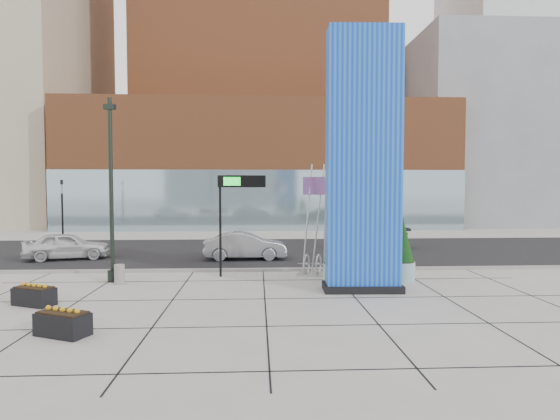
{
  "coord_description": "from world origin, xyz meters",
  "views": [
    {
      "loc": [
        0.77,
        -16.16,
        3.72
      ],
      "look_at": [
        1.64,
        2.0,
        2.77
      ],
      "focal_mm": 30.0,
      "sensor_mm": 36.0,
      "label": 1
    }
  ],
  "objects_px": {
    "concrete_bollard": "(119,274)",
    "car_silver_mid": "(245,246)",
    "car_white_west": "(67,246)",
    "blue_pylon": "(363,165)",
    "lamp_post": "(111,207)",
    "overhead_street_sign": "(237,190)",
    "public_art_sculpture": "(324,246)"
  },
  "relations": [
    {
      "from": "concrete_bollard",
      "to": "public_art_sculpture",
      "type": "bearing_deg",
      "value": 10.16
    },
    {
      "from": "blue_pylon",
      "to": "lamp_post",
      "type": "distance_m",
      "value": 9.64
    },
    {
      "from": "overhead_street_sign",
      "to": "car_white_west",
      "type": "relative_size",
      "value": 1.03
    },
    {
      "from": "concrete_bollard",
      "to": "overhead_street_sign",
      "type": "height_order",
      "value": "overhead_street_sign"
    },
    {
      "from": "blue_pylon",
      "to": "public_art_sculpture",
      "type": "distance_m",
      "value": 4.46
    },
    {
      "from": "concrete_bollard",
      "to": "car_white_west",
      "type": "bearing_deg",
      "value": 125.58
    },
    {
      "from": "public_art_sculpture",
      "to": "blue_pylon",
      "type": "bearing_deg",
      "value": -50.36
    },
    {
      "from": "lamp_post",
      "to": "concrete_bollard",
      "type": "distance_m",
      "value": 2.6
    },
    {
      "from": "lamp_post",
      "to": "overhead_street_sign",
      "type": "bearing_deg",
      "value": 9.46
    },
    {
      "from": "public_art_sculpture",
      "to": "overhead_street_sign",
      "type": "bearing_deg",
      "value": -155.96
    },
    {
      "from": "blue_pylon",
      "to": "car_white_west",
      "type": "xyz_separation_m",
      "value": [
        -13.26,
        7.62,
        -3.74
      ]
    },
    {
      "from": "concrete_bollard",
      "to": "car_silver_mid",
      "type": "relative_size",
      "value": 0.18
    },
    {
      "from": "public_art_sculpture",
      "to": "concrete_bollard",
      "type": "relative_size",
      "value": 6.24
    },
    {
      "from": "public_art_sculpture",
      "to": "overhead_street_sign",
      "type": "relative_size",
      "value": 1.12
    },
    {
      "from": "lamp_post",
      "to": "overhead_street_sign",
      "type": "xyz_separation_m",
      "value": [
        4.8,
        0.8,
        0.66
      ]
    },
    {
      "from": "overhead_street_sign",
      "to": "car_silver_mid",
      "type": "bearing_deg",
      "value": 85.23
    },
    {
      "from": "lamp_post",
      "to": "public_art_sculpture",
      "type": "relative_size",
      "value": 1.52
    },
    {
      "from": "concrete_bollard",
      "to": "lamp_post",
      "type": "bearing_deg",
      "value": 129.2
    },
    {
      "from": "concrete_bollard",
      "to": "overhead_street_sign",
      "type": "relative_size",
      "value": 0.18
    },
    {
      "from": "concrete_bollard",
      "to": "car_silver_mid",
      "type": "xyz_separation_m",
      "value": [
        4.58,
        5.65,
        0.31
      ]
    },
    {
      "from": "public_art_sculpture",
      "to": "car_silver_mid",
      "type": "height_order",
      "value": "public_art_sculpture"
    },
    {
      "from": "blue_pylon",
      "to": "car_white_west",
      "type": "height_order",
      "value": "blue_pylon"
    },
    {
      "from": "car_white_west",
      "to": "lamp_post",
      "type": "bearing_deg",
      "value": -158.79
    },
    {
      "from": "blue_pylon",
      "to": "lamp_post",
      "type": "xyz_separation_m",
      "value": [
        -9.31,
        2.02,
        -1.53
      ]
    },
    {
      "from": "car_white_west",
      "to": "car_silver_mid",
      "type": "height_order",
      "value": "car_white_west"
    },
    {
      "from": "concrete_bollard",
      "to": "car_white_west",
      "type": "distance_m",
      "value": 7.5
    },
    {
      "from": "blue_pylon",
      "to": "car_white_west",
      "type": "bearing_deg",
      "value": 152.23
    },
    {
      "from": "blue_pylon",
      "to": "overhead_street_sign",
      "type": "relative_size",
      "value": 2.21
    },
    {
      "from": "lamp_post",
      "to": "concrete_bollard",
      "type": "xyz_separation_m",
      "value": [
        0.4,
        -0.49,
        -2.52
      ]
    },
    {
      "from": "lamp_post",
      "to": "car_white_west",
      "type": "height_order",
      "value": "lamp_post"
    },
    {
      "from": "blue_pylon",
      "to": "car_silver_mid",
      "type": "relative_size",
      "value": 2.22
    },
    {
      "from": "car_white_west",
      "to": "blue_pylon",
      "type": "bearing_deg",
      "value": -133.9
    }
  ]
}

